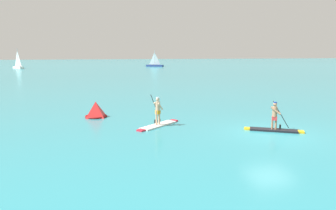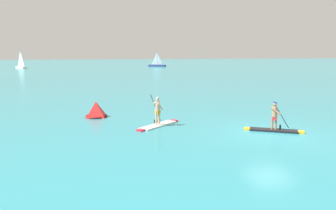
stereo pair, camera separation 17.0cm
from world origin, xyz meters
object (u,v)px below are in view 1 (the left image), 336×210
at_px(paddleboarder_mid_center, 274,125).
at_px(sailboat_right_horizon, 155,64).
at_px(race_marker_buoy, 96,110).
at_px(sailboat_left_horizon, 18,66).
at_px(paddleboarder_near_left, 158,119).

bearing_deg(paddleboarder_mid_center, sailboat_right_horizon, 112.42).
relative_size(race_marker_buoy, sailboat_right_horizon, 0.32).
bearing_deg(paddleboarder_mid_center, sailboat_left_horizon, 139.20).
xyz_separation_m(paddleboarder_mid_center, sailboat_left_horizon, (-26.62, 82.64, 0.49)).
bearing_deg(race_marker_buoy, sailboat_left_horizon, 102.89).
xyz_separation_m(paddleboarder_near_left, race_marker_buoy, (-3.39, 3.63, 0.08)).
height_order(race_marker_buoy, sailboat_right_horizon, sailboat_right_horizon).
bearing_deg(race_marker_buoy, paddleboarder_near_left, -46.95).
bearing_deg(race_marker_buoy, sailboat_right_horizon, 73.97).
xyz_separation_m(race_marker_buoy, sailboat_left_horizon, (-17.42, 76.08, 0.38)).
relative_size(paddleboarder_near_left, sailboat_left_horizon, 0.52).
distance_m(race_marker_buoy, sailboat_left_horizon, 78.05).
distance_m(paddleboarder_mid_center, sailboat_left_horizon, 86.83).
bearing_deg(sailboat_right_horizon, paddleboarder_near_left, 112.46).
relative_size(sailboat_left_horizon, sailboat_right_horizon, 1.06).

